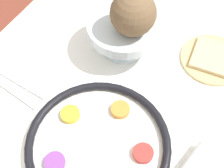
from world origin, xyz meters
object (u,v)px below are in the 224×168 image
(fruit_stand, at_px, (124,29))
(orange_fruit, at_px, (132,13))
(coconut, at_px, (133,13))
(bread_plate, at_px, (213,58))
(seder_plate, at_px, (98,145))

(fruit_stand, distance_m, orange_fruit, 0.07)
(coconut, bearing_deg, bread_plate, -65.05)
(fruit_stand, relative_size, orange_fruit, 2.53)
(fruit_stand, bearing_deg, seder_plate, -161.96)
(fruit_stand, xyz_separation_m, bread_plate, (0.09, -0.24, -0.07))
(orange_fruit, bearing_deg, seder_plate, -165.48)
(seder_plate, relative_size, orange_fruit, 4.27)
(seder_plate, xyz_separation_m, orange_fruit, (0.30, 0.08, 0.12))
(orange_fruit, xyz_separation_m, coconut, (-0.02, -0.01, 0.02))
(seder_plate, distance_m, orange_fruit, 0.33)
(fruit_stand, bearing_deg, coconut, -110.97)
(seder_plate, height_order, orange_fruit, orange_fruit)
(coconut, bearing_deg, fruit_stand, 69.03)
(seder_plate, height_order, coconut, coconut)
(bread_plate, bearing_deg, seder_plate, 159.48)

